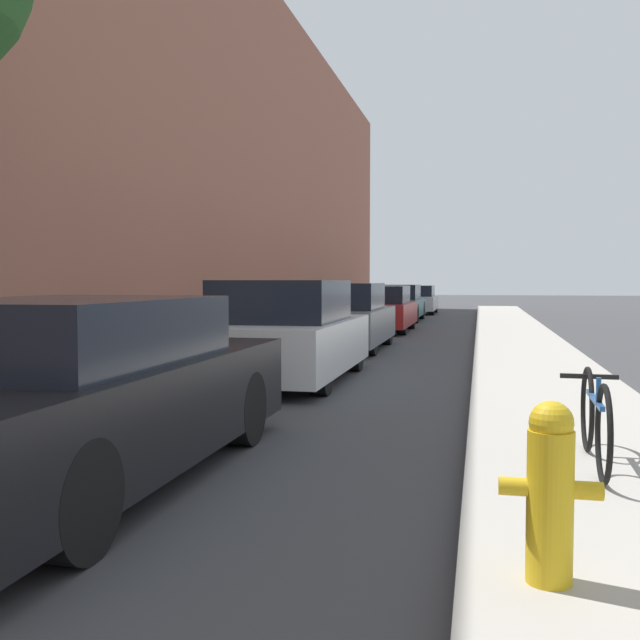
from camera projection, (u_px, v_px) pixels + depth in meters
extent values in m
plane|color=#3D3D3F|center=(372.00, 359.00, 13.93)|extent=(120.00, 120.00, 0.00)
cube|color=#ADA89E|center=(227.00, 352.00, 14.54)|extent=(2.00, 52.00, 0.12)
cube|color=#ADA89E|center=(530.00, 359.00, 13.31)|extent=(2.00, 52.00, 0.12)
cube|color=#9E604C|center=(161.00, 105.00, 14.56)|extent=(0.70, 52.00, 9.92)
cylinder|color=black|center=(86.00, 402.00, 6.99)|extent=(0.22, 0.67, 0.67)
cylinder|color=black|center=(244.00, 408.00, 6.65)|extent=(0.22, 0.67, 0.67)
cylinder|color=black|center=(76.00, 501.00, 3.88)|extent=(0.22, 0.67, 0.67)
cube|color=black|center=(82.00, 409.00, 5.42)|extent=(1.80, 4.58, 0.72)
cube|color=black|center=(67.00, 331.00, 5.21)|extent=(1.58, 2.38, 0.46)
cylinder|color=black|center=(259.00, 351.00, 12.38)|extent=(0.22, 0.61, 0.61)
cylinder|color=black|center=(354.00, 353.00, 12.03)|extent=(0.22, 0.61, 0.61)
cylinder|color=black|center=(202.00, 369.00, 9.84)|extent=(0.22, 0.61, 0.61)
cylinder|color=black|center=(321.00, 372.00, 9.50)|extent=(0.22, 0.61, 0.61)
cube|color=silver|center=(286.00, 345.00, 10.93)|extent=(1.85, 4.19, 0.73)
cube|color=black|center=(283.00, 301.00, 10.73)|extent=(1.63, 2.18, 0.60)
cylinder|color=black|center=(318.00, 330.00, 17.29)|extent=(0.22, 0.65, 0.65)
cylinder|color=black|center=(387.00, 331.00, 16.95)|extent=(0.22, 0.65, 0.65)
cylinder|color=black|center=(291.00, 338.00, 14.82)|extent=(0.22, 0.65, 0.65)
cylinder|color=black|center=(371.00, 339.00, 14.47)|extent=(0.22, 0.65, 0.65)
cube|color=slate|center=(342.00, 325.00, 15.87)|extent=(1.85, 4.10, 0.70)
cube|color=black|center=(341.00, 296.00, 15.68)|extent=(1.63, 2.13, 0.55)
cylinder|color=black|center=(358.00, 317.00, 22.84)|extent=(0.22, 0.68, 0.68)
cylinder|color=black|center=(411.00, 318.00, 22.49)|extent=(0.22, 0.68, 0.68)
cylinder|color=black|center=(342.00, 322.00, 20.26)|extent=(0.22, 0.68, 0.68)
cylinder|color=black|center=(402.00, 323.00, 19.91)|extent=(0.22, 0.68, 0.68)
cube|color=maroon|center=(379.00, 314.00, 21.36)|extent=(1.88, 4.27, 0.64)
cube|color=black|center=(378.00, 294.00, 21.17)|extent=(1.66, 2.22, 0.50)
cylinder|color=black|center=(380.00, 310.00, 28.48)|extent=(0.22, 0.68, 0.68)
cylinder|color=black|center=(421.00, 310.00, 28.14)|extent=(0.22, 0.68, 0.68)
cylinder|color=black|center=(369.00, 313.00, 25.71)|extent=(0.22, 0.68, 0.68)
cylinder|color=black|center=(415.00, 313.00, 25.36)|extent=(0.22, 0.68, 0.68)
cube|color=#1E6066|center=(396.00, 307.00, 26.91)|extent=(1.83, 4.58, 0.61)
cube|color=black|center=(396.00, 292.00, 26.70)|extent=(1.61, 2.38, 0.53)
cylinder|color=black|center=(399.00, 305.00, 33.97)|extent=(0.22, 0.64, 0.64)
cylinder|color=black|center=(435.00, 306.00, 33.62)|extent=(0.22, 0.64, 0.64)
cylinder|color=black|center=(392.00, 307.00, 31.57)|extent=(0.22, 0.64, 0.64)
cylinder|color=black|center=(432.00, 308.00, 31.22)|extent=(0.22, 0.64, 0.64)
cube|color=silver|center=(414.00, 303.00, 32.59)|extent=(1.89, 3.96, 0.60)
cube|color=black|center=(414.00, 291.00, 32.40)|extent=(1.67, 2.06, 0.47)
cylinder|color=gold|center=(550.00, 507.00, 3.33)|extent=(0.21, 0.21, 0.70)
sphere|color=gold|center=(551.00, 423.00, 3.31)|extent=(0.20, 0.20, 0.20)
cylinder|color=gold|center=(514.00, 486.00, 3.36)|extent=(0.14, 0.08, 0.08)
cylinder|color=gold|center=(587.00, 491.00, 3.29)|extent=(0.14, 0.08, 0.08)
torus|color=black|center=(587.00, 409.00, 5.90)|extent=(0.06, 0.68, 0.68)
torus|color=black|center=(604.00, 434.00, 4.94)|extent=(0.06, 0.68, 0.68)
cube|color=#235193|center=(595.00, 400.00, 5.41)|extent=(0.06, 0.83, 0.04)
cylinder|color=#235193|center=(599.00, 391.00, 5.24)|extent=(0.04, 0.04, 0.19)
cube|color=black|center=(589.00, 376.00, 5.81)|extent=(0.44, 0.05, 0.04)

